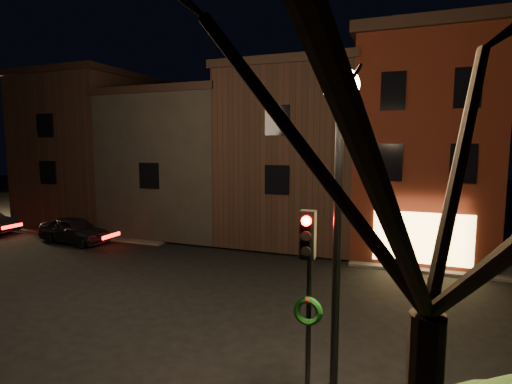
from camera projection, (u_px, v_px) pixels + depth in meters
ground at (194, 289)px, 14.89m from camera, size 120.00×120.00×0.00m
sidewalk_far_left at (118, 198)px, 40.47m from camera, size 30.00×30.00×0.12m
corner_building at (423, 144)px, 20.27m from camera, size 6.50×8.50×10.50m
row_building_a at (303, 154)px, 23.56m from camera, size 7.30×10.30×9.40m
row_building_b at (195, 161)px, 26.16m from camera, size 7.80×10.30×8.40m
row_building_c at (106, 149)px, 28.61m from camera, size 7.30×10.30×9.90m
street_lamp_near at (339, 156)px, 6.54m from camera, size 0.60×0.60×6.48m
traffic_signal at (308, 281)px, 7.49m from camera, size 0.58×0.38×4.05m
bare_tree_right at (441, 58)px, 3.65m from camera, size 6.40×6.40×8.50m
parked_car_a at (74, 230)px, 21.95m from camera, size 4.38×2.11×1.44m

